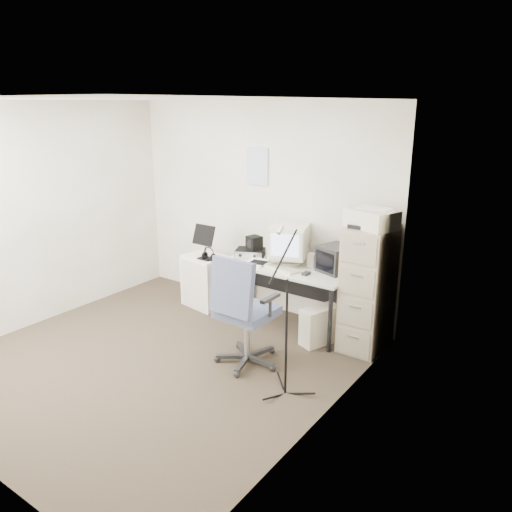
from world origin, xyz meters
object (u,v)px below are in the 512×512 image
Objects in this scene: filing_cabinet at (368,289)px; side_cart at (206,281)px; office_chair at (247,310)px; desk at (287,296)px.

filing_cabinet reaches higher than side_cart.
filing_cabinet is 1.28m from office_chair.
desk is 0.99m from office_chair.
side_cart is at bearing 146.56° from office_chair.
office_chair is (-0.81, -0.99, -0.09)m from filing_cabinet.
office_chair is at bearing -81.78° from desk.
desk is 2.31× the size of side_cart.
filing_cabinet is 2.00× the size of side_cart.
filing_cabinet is at bearing 51.79° from office_chair.
filing_cabinet is 0.99m from desk.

